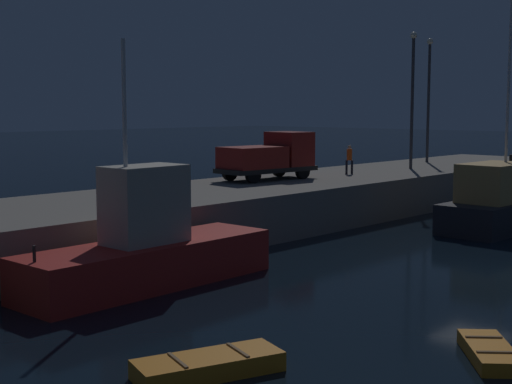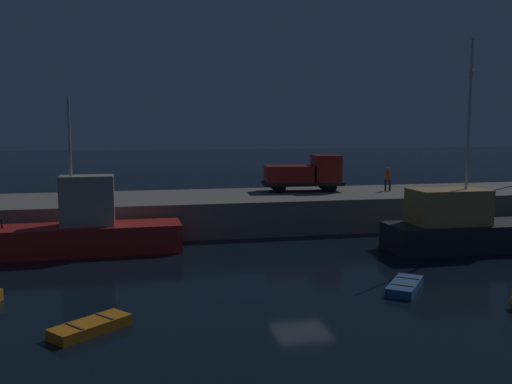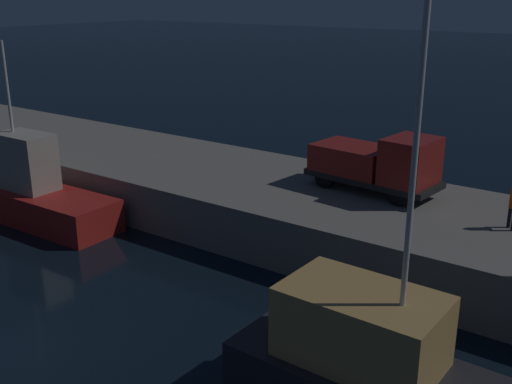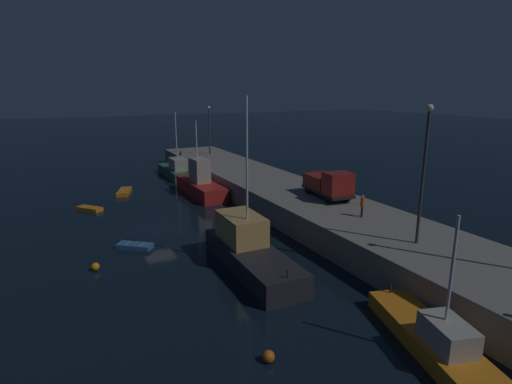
% 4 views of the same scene
% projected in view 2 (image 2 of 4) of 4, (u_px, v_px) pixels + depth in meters
% --- Properties ---
extents(ground_plane, '(320.00, 320.00, 0.00)m').
position_uv_depth(ground_plane, '(302.00, 278.00, 24.12)').
color(ground_plane, black).
extents(pier_quay, '(64.82, 8.25, 2.18)m').
position_uv_depth(pier_quay, '(244.00, 211.00, 36.85)').
color(pier_quay, gray).
rests_on(pier_quay, ground).
extents(fishing_trawler_red, '(9.56, 2.90, 8.31)m').
position_uv_depth(fishing_trawler_red, '(90.00, 230.00, 28.95)').
color(fishing_trawler_red, red).
rests_on(fishing_trawler_red, ground).
extents(fishing_boat_blue, '(10.19, 3.26, 11.34)m').
position_uv_depth(fishing_boat_blue, '(469.00, 227.00, 29.70)').
color(fishing_boat_blue, '#232328').
rests_on(fishing_boat_blue, ground).
extents(dinghy_orange_near, '(2.66, 2.46, 0.39)m').
position_uv_depth(dinghy_orange_near, '(90.00, 327.00, 17.66)').
color(dinghy_orange_near, orange).
rests_on(dinghy_orange_near, ground).
extents(rowboat_white_mid, '(2.48, 2.73, 0.39)m').
position_uv_depth(rowboat_white_mid, '(405.00, 286.00, 22.28)').
color(rowboat_white_mid, '#2D6099').
rests_on(rowboat_white_mid, ground).
extents(lamp_post_east, '(0.44, 0.44, 8.70)m').
position_uv_depth(lamp_post_east, '(469.00, 121.00, 39.07)').
color(lamp_post_east, '#38383D').
rests_on(lamp_post_east, pier_quay).
extents(utility_truck, '(5.86, 2.82, 2.58)m').
position_uv_depth(utility_truck, '(306.00, 174.00, 38.71)').
color(utility_truck, black).
rests_on(utility_truck, pier_quay).
extents(dockworker, '(0.44, 0.44, 1.72)m').
position_uv_depth(dockworker, '(388.00, 177.00, 38.87)').
color(dockworker, black).
rests_on(dockworker, pier_quay).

